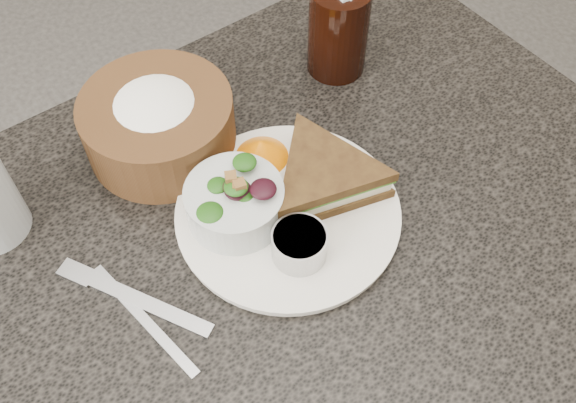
# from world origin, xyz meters

# --- Properties ---
(dining_table) EXTENTS (1.00, 0.70, 0.75)m
(dining_table) POSITION_xyz_m (0.00, 0.00, 0.38)
(dining_table) COLOR black
(dining_table) RESTS_ON floor
(dinner_plate) EXTENTS (0.27, 0.27, 0.01)m
(dinner_plate) POSITION_xyz_m (0.04, 0.01, 0.76)
(dinner_plate) COLOR silver
(dinner_plate) RESTS_ON dining_table
(sandwich) EXTENTS (0.22, 0.22, 0.05)m
(sandwich) POSITION_xyz_m (0.09, 0.01, 0.78)
(sandwich) COLOR #473215
(sandwich) RESTS_ON dinner_plate
(salad_bowl) EXTENTS (0.15, 0.15, 0.07)m
(salad_bowl) POSITION_xyz_m (-0.02, 0.04, 0.80)
(salad_bowl) COLOR #B3BBB6
(salad_bowl) RESTS_ON dinner_plate
(dressing_ramekin) EXTENTS (0.06, 0.06, 0.04)m
(dressing_ramekin) POSITION_xyz_m (0.01, -0.04, 0.78)
(dressing_ramekin) COLOR #A8A8A9
(dressing_ramekin) RESTS_ON dinner_plate
(orange_wedge) EXTENTS (0.10, 0.10, 0.03)m
(orange_wedge) POSITION_xyz_m (0.06, 0.10, 0.78)
(orange_wedge) COLOR orange
(orange_wedge) RESTS_ON dinner_plate
(fork) EXTENTS (0.10, 0.16, 0.00)m
(fork) POSITION_xyz_m (-0.16, 0.01, 0.75)
(fork) COLOR #B2B3B6
(fork) RESTS_ON dining_table
(knife) EXTENTS (0.04, 0.18, 0.00)m
(knife) POSITION_xyz_m (-0.17, -0.00, 0.75)
(knife) COLOR #AEB0B3
(knife) RESTS_ON dining_table
(bread_basket) EXTENTS (0.24, 0.24, 0.11)m
(bread_basket) POSITION_xyz_m (-0.03, 0.20, 0.80)
(bread_basket) COLOR #452E19
(bread_basket) RESTS_ON dining_table
(cola_glass) EXTENTS (0.10, 0.10, 0.14)m
(cola_glass) POSITION_xyz_m (0.25, 0.18, 0.82)
(cola_glass) COLOR black
(cola_glass) RESTS_ON dining_table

